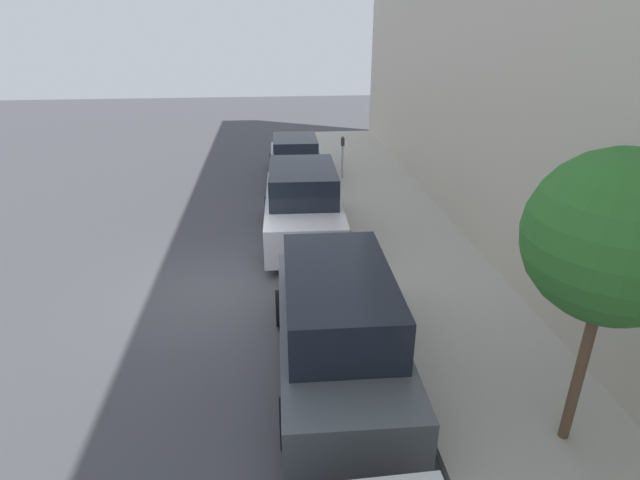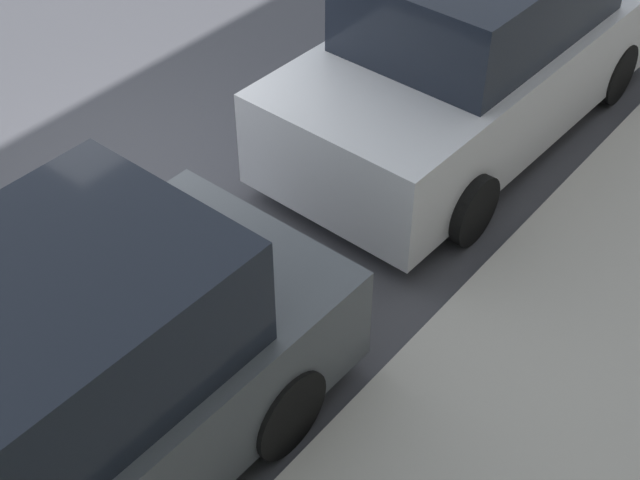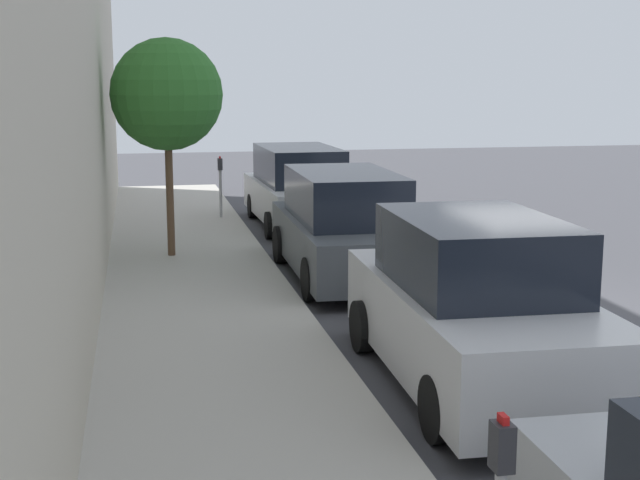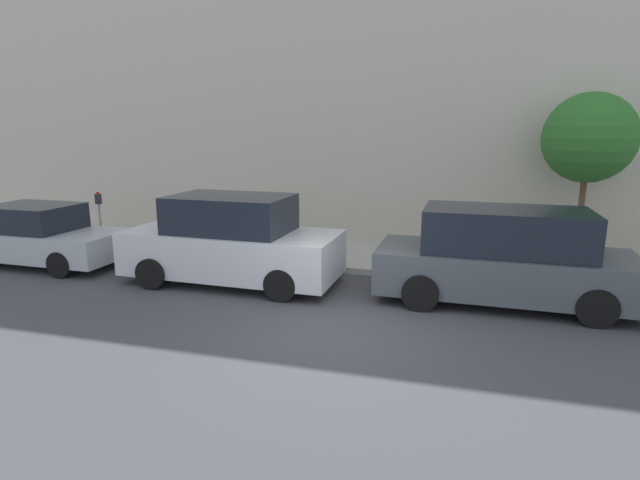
{
  "view_description": "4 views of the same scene",
  "coord_description": "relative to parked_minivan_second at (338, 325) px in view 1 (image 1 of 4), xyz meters",
  "views": [
    {
      "loc": [
        1.39,
        -9.72,
        5.53
      ],
      "look_at": [
        2.4,
        0.39,
        1.0
      ],
      "focal_mm": 28.0,
      "sensor_mm": 36.0,
      "label": 1
    },
    {
      "loc": [
        5.91,
        -4.21,
        5.41
      ],
      "look_at": [
        2.8,
        -0.34,
        1.0
      ],
      "focal_mm": 50.0,
      "sensor_mm": 36.0,
      "label": 2
    },
    {
      "loc": [
        5.91,
        12.23,
        3.55
      ],
      "look_at": [
        3.13,
        -1.27,
        1.0
      ],
      "focal_mm": 50.0,
      "sensor_mm": 36.0,
      "label": 3
    },
    {
      "loc": [
        -7.78,
        -1.93,
        3.41
      ],
      "look_at": [
        2.62,
        0.97,
        1.0
      ],
      "focal_mm": 28.0,
      "sensor_mm": 36.0,
      "label": 4
    }
  ],
  "objects": [
    {
      "name": "ground_plane",
      "position": [
        -2.37,
        2.86,
        -0.92
      ],
      "size": [
        60.0,
        60.0,
        0.0
      ],
      "primitive_type": "plane",
      "color": "#424247"
    },
    {
      "name": "sidewalk",
      "position": [
        2.64,
        2.86,
        -0.84
      ],
      "size": [
        3.01,
        32.0,
        0.15
      ],
      "color": "#B2ADA3",
      "rests_on": "ground_plane"
    },
    {
      "name": "parked_minivan_second",
      "position": [
        0.0,
        0.0,
        0.0
      ],
      "size": [
        2.02,
        4.93,
        1.9
      ],
      "color": "#4C5156",
      "rests_on": "ground_plane"
    },
    {
      "name": "parked_suv_third",
      "position": [
        -0.19,
        5.76,
        0.01
      ],
      "size": [
        2.1,
        4.85,
        1.98
      ],
      "color": "silver",
      "rests_on": "ground_plane"
    },
    {
      "name": "parked_sedan_fourth",
      "position": [
        -0.1,
        11.22,
        -0.19
      ],
      "size": [
        1.92,
        4.53,
        1.54
      ],
      "color": "#B7BABF",
      "rests_on": "ground_plane"
    },
    {
      "name": "parking_meter_far",
      "position": [
        1.58,
        10.68,
        0.16
      ],
      "size": [
        0.11,
        0.15,
        1.53
      ],
      "color": "#ADADB2",
      "rests_on": "sidewalk"
    },
    {
      "name": "street_tree",
      "position": [
        2.96,
        -1.93,
        2.28
      ],
      "size": [
        2.1,
        2.1,
        4.1
      ],
      "color": "brown",
      "rests_on": "sidewalk"
    }
  ]
}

